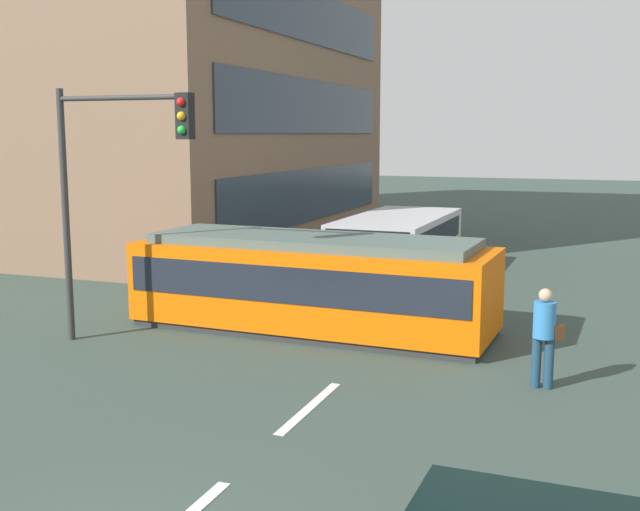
% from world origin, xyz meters
% --- Properties ---
extents(ground_plane, '(120.00, 120.00, 0.00)m').
position_xyz_m(ground_plane, '(0.00, 10.00, 0.00)').
color(ground_plane, '#35463F').
extents(lane_stripe_2, '(0.16, 2.40, 0.01)m').
position_xyz_m(lane_stripe_2, '(0.00, 6.00, 0.01)').
color(lane_stripe_2, silver).
rests_on(lane_stripe_2, ground).
extents(lane_stripe_3, '(0.16, 2.40, 0.01)m').
position_xyz_m(lane_stripe_3, '(0.00, 16.49, 0.01)').
color(lane_stripe_3, silver).
rests_on(lane_stripe_3, ground).
extents(lane_stripe_4, '(0.16, 2.40, 0.01)m').
position_xyz_m(lane_stripe_4, '(0.00, 22.49, 0.01)').
color(lane_stripe_4, silver).
rests_on(lane_stripe_4, ground).
extents(streetcar_tram, '(7.71, 2.80, 2.02)m').
position_xyz_m(streetcar_tram, '(-1.70, 10.49, 1.05)').
color(streetcar_tram, '#E05E05').
rests_on(streetcar_tram, ground).
extents(city_bus, '(2.58, 5.99, 1.80)m').
position_xyz_m(city_bus, '(-1.61, 17.08, 1.04)').
color(city_bus, '#B9B8BD').
rests_on(city_bus, ground).
extents(pedestrian_crossing, '(0.50, 0.36, 1.67)m').
position_xyz_m(pedestrian_crossing, '(3.24, 8.23, 0.94)').
color(pedestrian_crossing, navy).
rests_on(pedestrian_crossing, ground).
extents(traffic_light_mast, '(2.98, 0.33, 5.02)m').
position_xyz_m(traffic_light_mast, '(-4.83, 8.00, 3.53)').
color(traffic_light_mast, '#333333').
rests_on(traffic_light_mast, ground).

